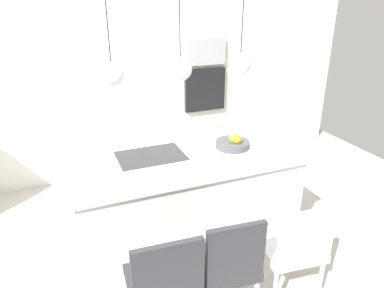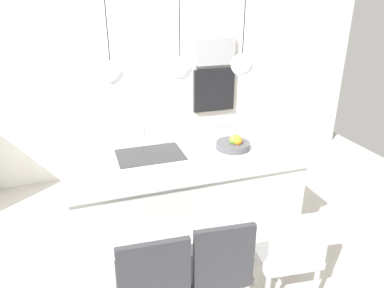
{
  "view_description": "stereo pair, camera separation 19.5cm",
  "coord_description": "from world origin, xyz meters",
  "px_view_note": "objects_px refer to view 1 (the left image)",
  "views": [
    {
      "loc": [
        -0.98,
        -2.66,
        2.19
      ],
      "look_at": [
        0.1,
        0.0,
        0.98
      ],
      "focal_mm": 33.32,
      "sensor_mm": 36.0,
      "label": 1
    },
    {
      "loc": [
        -0.8,
        -2.73,
        2.19
      ],
      "look_at": [
        0.1,
        0.0,
        0.98
      ],
      "focal_mm": 33.32,
      "sensor_mm": 36.0,
      "label": 2
    }
  ],
  "objects_px": {
    "microwave": "(205,51)",
    "chair_far": "(293,245)",
    "oven": "(205,90)",
    "chair_middle": "(227,263)",
    "chair_near": "(164,281)",
    "fruit_bowl": "(233,143)"
  },
  "relations": [
    {
      "from": "microwave",
      "to": "oven",
      "type": "relative_size",
      "value": 0.96
    },
    {
      "from": "chair_near",
      "to": "chair_far",
      "type": "bearing_deg",
      "value": -0.16
    },
    {
      "from": "chair_middle",
      "to": "chair_near",
      "type": "bearing_deg",
      "value": 179.76
    },
    {
      "from": "microwave",
      "to": "chair_middle",
      "type": "xyz_separation_m",
      "value": [
        -0.97,
        -2.56,
        -1.01
      ]
    },
    {
      "from": "fruit_bowl",
      "to": "chair_middle",
      "type": "xyz_separation_m",
      "value": [
        -0.5,
        -0.88,
        -0.47
      ]
    },
    {
      "from": "chair_near",
      "to": "chair_middle",
      "type": "bearing_deg",
      "value": -0.24
    },
    {
      "from": "fruit_bowl",
      "to": "microwave",
      "type": "relative_size",
      "value": 0.56
    },
    {
      "from": "oven",
      "to": "chair_middle",
      "type": "xyz_separation_m",
      "value": [
        -0.97,
        -2.56,
        -0.51
      ]
    },
    {
      "from": "fruit_bowl",
      "to": "microwave",
      "type": "xyz_separation_m",
      "value": [
        0.47,
        1.68,
        0.54
      ]
    },
    {
      "from": "oven",
      "to": "chair_far",
      "type": "xyz_separation_m",
      "value": [
        -0.43,
        -2.56,
        -0.52
      ]
    },
    {
      "from": "oven",
      "to": "chair_near",
      "type": "height_order",
      "value": "oven"
    },
    {
      "from": "chair_far",
      "to": "chair_near",
      "type": "bearing_deg",
      "value": 179.84
    },
    {
      "from": "chair_near",
      "to": "chair_middle",
      "type": "xyz_separation_m",
      "value": [
        0.45,
        -0.0,
        -0.0
      ]
    },
    {
      "from": "microwave",
      "to": "chair_middle",
      "type": "height_order",
      "value": "microwave"
    },
    {
      "from": "microwave",
      "to": "chair_far",
      "type": "bearing_deg",
      "value": -99.46
    },
    {
      "from": "oven",
      "to": "chair_near",
      "type": "xyz_separation_m",
      "value": [
        -1.41,
        -2.56,
        -0.51
      ]
    },
    {
      "from": "oven",
      "to": "chair_far",
      "type": "relative_size",
      "value": 0.64
    },
    {
      "from": "microwave",
      "to": "chair_middle",
      "type": "distance_m",
      "value": 2.92
    },
    {
      "from": "oven",
      "to": "chair_far",
      "type": "height_order",
      "value": "oven"
    },
    {
      "from": "chair_near",
      "to": "chair_far",
      "type": "distance_m",
      "value": 0.99
    },
    {
      "from": "fruit_bowl",
      "to": "chair_far",
      "type": "xyz_separation_m",
      "value": [
        0.05,
        -0.88,
        -0.48
      ]
    },
    {
      "from": "chair_near",
      "to": "chair_far",
      "type": "xyz_separation_m",
      "value": [
        0.99,
        -0.0,
        -0.02
      ]
    }
  ]
}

